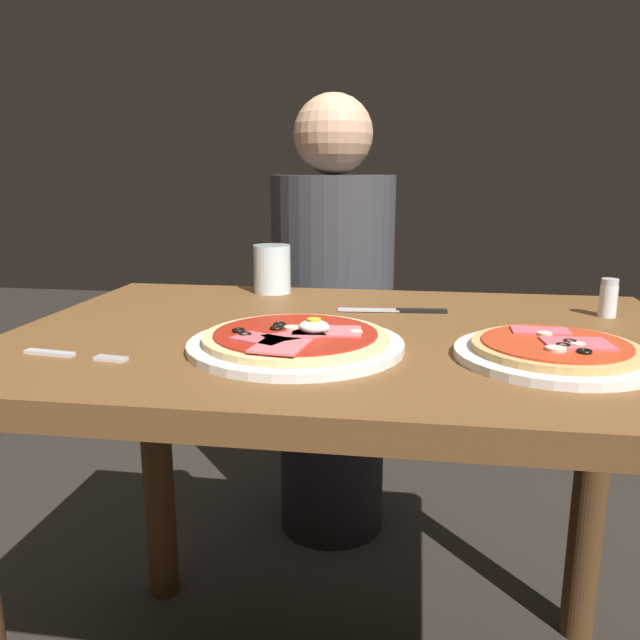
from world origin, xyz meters
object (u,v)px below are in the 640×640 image
object	(u,v)px
pizza_across_left	(555,351)
water_glass_near	(272,272)
salt_shaker	(608,298)
diner_person	(332,335)
pizza_foreground	(296,341)
fork	(67,354)
knife	(400,310)
dining_table	(349,410)

from	to	relation	value
pizza_across_left	water_glass_near	xyz separation A→B (m)	(-0.48, 0.42, 0.03)
salt_shaker	diner_person	world-z (taller)	diner_person
pizza_across_left	water_glass_near	size ratio (longest dim) A/B	2.69
pizza_foreground	salt_shaker	xyz separation A→B (m)	(0.50, 0.29, 0.02)
pizza_foreground	diner_person	size ratio (longest dim) A/B	0.26
pizza_across_left	fork	world-z (taller)	pizza_across_left
pizza_foreground	water_glass_near	xyz separation A→B (m)	(-0.13, 0.42, 0.03)
knife	salt_shaker	size ratio (longest dim) A/B	2.92
pizza_across_left	diner_person	bearing A→B (deg)	117.39
pizza_foreground	salt_shaker	distance (m)	0.57
pizza_across_left	knife	distance (m)	0.34
pizza_foreground	pizza_across_left	bearing A→B (deg)	0.36
salt_shaker	fork	bearing A→B (deg)	-155.26
diner_person	pizza_across_left	bearing A→B (deg)	117.39
water_glass_near	knife	distance (m)	0.31
fork	water_glass_near	bearing A→B (deg)	70.98
pizza_foreground	water_glass_near	bearing A→B (deg)	107.26
salt_shaker	diner_person	distance (m)	0.77
water_glass_near	fork	bearing A→B (deg)	-109.02
dining_table	salt_shaker	size ratio (longest dim) A/B	15.97
pizza_across_left	water_glass_near	bearing A→B (deg)	139.19
dining_table	knife	distance (m)	0.22
pizza_foreground	knife	bearing A→B (deg)	62.70
water_glass_near	pizza_across_left	bearing A→B (deg)	-40.81
fork	pizza_foreground	bearing A→B (deg)	15.17
salt_shaker	pizza_foreground	bearing A→B (deg)	-150.02
pizza_foreground	pizza_across_left	xyz separation A→B (m)	(0.35, 0.00, -0.00)
pizza_across_left	knife	size ratio (longest dim) A/B	1.36
dining_table	pizza_across_left	world-z (taller)	pizza_across_left
fork	knife	size ratio (longest dim) A/B	0.81
pizza_across_left	diner_person	xyz separation A→B (m)	(-0.41, 0.78, -0.19)
water_glass_near	knife	bearing A→B (deg)	-29.25
pizza_foreground	knife	size ratio (longest dim) A/B	1.57
water_glass_near	diner_person	world-z (taller)	diner_person
dining_table	pizza_foreground	xyz separation A→B (m)	(-0.06, -0.12, 0.15)
pizza_foreground	fork	bearing A→B (deg)	-164.83
diner_person	knife	bearing A→B (deg)	110.33
water_glass_near	diner_person	bearing A→B (deg)	77.95
dining_table	fork	bearing A→B (deg)	-151.57
dining_table	diner_person	bearing A→B (deg)	99.91
water_glass_near	salt_shaker	xyz separation A→B (m)	(0.63, -0.13, -0.01)
water_glass_near	pizza_foreground	bearing A→B (deg)	-72.74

